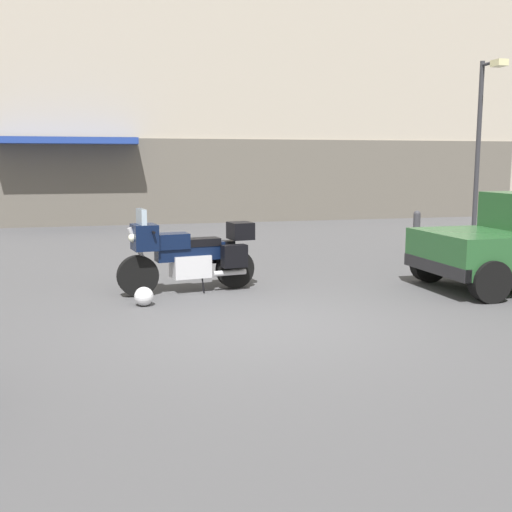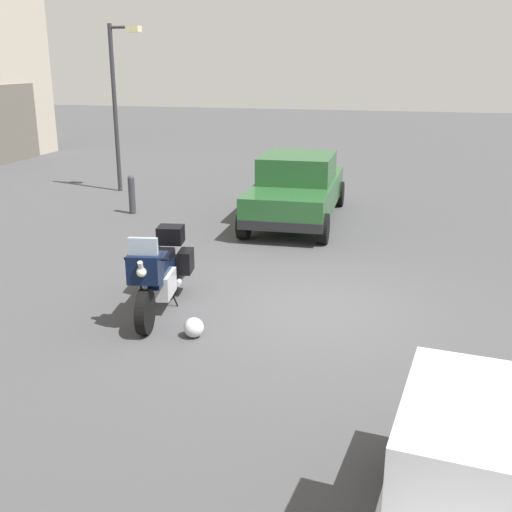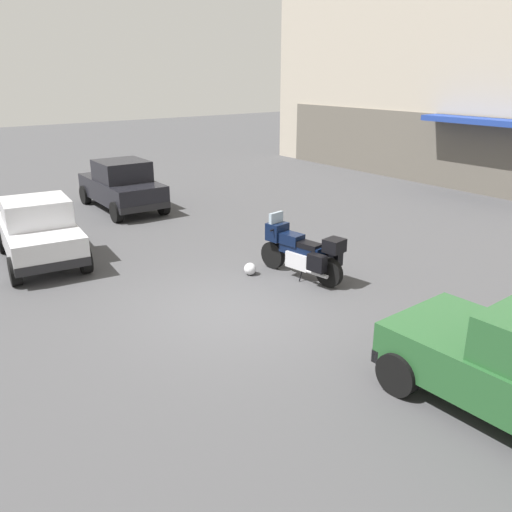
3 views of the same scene
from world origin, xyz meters
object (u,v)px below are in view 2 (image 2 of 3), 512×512
(motorcycle, at_px, (159,271))
(car_sedan_far, at_px, (297,188))
(helmet, at_px, (194,327))
(bollard_curbside, at_px, (132,193))
(streetlamp_curbside, at_px, (119,92))

(motorcycle, relative_size, car_sedan_far, 0.49)
(helmet, relative_size, car_sedan_far, 0.06)
(motorcycle, distance_m, bollard_curbside, 6.47)
(motorcycle, bearing_deg, helmet, 36.61)
(streetlamp_curbside, bearing_deg, motorcycle, -151.11)
(helmet, height_order, car_sedan_far, car_sedan_far)
(streetlamp_curbside, bearing_deg, helmet, -149.29)
(helmet, relative_size, bollard_curbside, 0.29)
(streetlamp_curbside, relative_size, bollard_curbside, 4.79)
(motorcycle, xyz_separation_m, streetlamp_curbside, (8.21, 4.53, 2.19))
(helmet, xyz_separation_m, streetlamp_curbside, (9.01, 5.35, 2.67))
(motorcycle, bearing_deg, car_sedan_far, 161.69)
(car_sedan_far, distance_m, streetlamp_curbside, 6.27)
(streetlamp_curbside, distance_m, bollard_curbside, 3.71)
(helmet, bearing_deg, bollard_curbside, 31.22)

